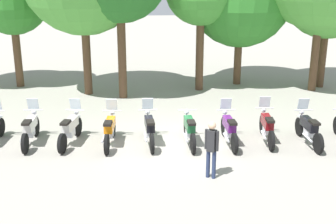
{
  "coord_description": "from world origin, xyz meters",
  "views": [
    {
      "loc": [
        -1.28,
        -13.75,
        5.52
      ],
      "look_at": [
        0.0,
        0.5,
        0.9
      ],
      "focal_mm": 48.5,
      "sensor_mm": 36.0,
      "label": 1
    }
  ],
  "objects_px": {
    "motorcycle_6": "(229,128)",
    "motorcycle_8": "(309,128)",
    "motorcycle_1": "(30,128)",
    "motorcycle_7": "(267,126)",
    "person_0": "(212,146)",
    "motorcycle_2": "(70,129)",
    "motorcycle_3": "(110,129)",
    "motorcycle_5": "(189,129)",
    "motorcycle_4": "(149,128)"
  },
  "relations": [
    {
      "from": "motorcycle_5",
      "to": "motorcycle_7",
      "type": "bearing_deg",
      "value": -89.96
    },
    {
      "from": "motorcycle_2",
      "to": "motorcycle_3",
      "type": "xyz_separation_m",
      "value": [
        1.27,
        -0.18,
        0.0
      ]
    },
    {
      "from": "motorcycle_4",
      "to": "motorcycle_7",
      "type": "height_order",
      "value": "same"
    },
    {
      "from": "motorcycle_6",
      "to": "motorcycle_2",
      "type": "bearing_deg",
      "value": 85.04
    },
    {
      "from": "motorcycle_4",
      "to": "person_0",
      "type": "bearing_deg",
      "value": -152.41
    },
    {
      "from": "motorcycle_6",
      "to": "motorcycle_5",
      "type": "bearing_deg",
      "value": 86.17
    },
    {
      "from": "motorcycle_5",
      "to": "motorcycle_8",
      "type": "distance_m",
      "value": 3.85
    },
    {
      "from": "motorcycle_6",
      "to": "motorcycle_7",
      "type": "xyz_separation_m",
      "value": [
        1.28,
        0.11,
        0.0
      ]
    },
    {
      "from": "motorcycle_5",
      "to": "motorcycle_8",
      "type": "height_order",
      "value": "motorcycle_8"
    },
    {
      "from": "motorcycle_4",
      "to": "motorcycle_5",
      "type": "distance_m",
      "value": 1.29
    },
    {
      "from": "motorcycle_1",
      "to": "motorcycle_8",
      "type": "height_order",
      "value": "same"
    },
    {
      "from": "person_0",
      "to": "motorcycle_5",
      "type": "bearing_deg",
      "value": -142.66
    },
    {
      "from": "motorcycle_1",
      "to": "motorcycle_7",
      "type": "xyz_separation_m",
      "value": [
        7.68,
        -0.46,
        0.0
      ]
    },
    {
      "from": "motorcycle_4",
      "to": "motorcycle_2",
      "type": "bearing_deg",
      "value": 83.08
    },
    {
      "from": "motorcycle_1",
      "to": "motorcycle_4",
      "type": "bearing_deg",
      "value": -93.08
    },
    {
      "from": "motorcycle_1",
      "to": "person_0",
      "type": "height_order",
      "value": "person_0"
    },
    {
      "from": "motorcycle_2",
      "to": "motorcycle_5",
      "type": "relative_size",
      "value": 0.99
    },
    {
      "from": "motorcycle_5",
      "to": "motorcycle_6",
      "type": "height_order",
      "value": "motorcycle_6"
    },
    {
      "from": "motorcycle_2",
      "to": "motorcycle_5",
      "type": "bearing_deg",
      "value": -83.16
    },
    {
      "from": "motorcycle_3",
      "to": "motorcycle_8",
      "type": "bearing_deg",
      "value": -88.81
    },
    {
      "from": "motorcycle_2",
      "to": "motorcycle_3",
      "type": "distance_m",
      "value": 1.29
    },
    {
      "from": "motorcycle_3",
      "to": "motorcycle_6",
      "type": "bearing_deg",
      "value": -88.21
    },
    {
      "from": "motorcycle_3",
      "to": "motorcycle_8",
      "type": "xyz_separation_m",
      "value": [
        6.39,
        -0.5,
        0.0
      ]
    },
    {
      "from": "motorcycle_4",
      "to": "motorcycle_8",
      "type": "relative_size",
      "value": 1.0
    },
    {
      "from": "motorcycle_7",
      "to": "motorcycle_8",
      "type": "xyz_separation_m",
      "value": [
        1.28,
        -0.35,
        0.0
      ]
    },
    {
      "from": "motorcycle_6",
      "to": "motorcycle_8",
      "type": "bearing_deg",
      "value": -95.4
    },
    {
      "from": "motorcycle_7",
      "to": "motorcycle_4",
      "type": "bearing_deg",
      "value": 94.16
    },
    {
      "from": "motorcycle_3",
      "to": "motorcycle_4",
      "type": "relative_size",
      "value": 1.0
    },
    {
      "from": "motorcycle_2",
      "to": "motorcycle_3",
      "type": "bearing_deg",
      "value": -85.9
    },
    {
      "from": "motorcycle_1",
      "to": "motorcycle_2",
      "type": "distance_m",
      "value": 1.29
    },
    {
      "from": "motorcycle_1",
      "to": "motorcycle_5",
      "type": "height_order",
      "value": "motorcycle_1"
    },
    {
      "from": "motorcycle_1",
      "to": "motorcycle_6",
      "type": "relative_size",
      "value": 1.0
    },
    {
      "from": "motorcycle_4",
      "to": "motorcycle_8",
      "type": "bearing_deg",
      "value": -97.6
    },
    {
      "from": "motorcycle_1",
      "to": "motorcycle_2",
      "type": "relative_size",
      "value": 1.01
    },
    {
      "from": "motorcycle_7",
      "to": "person_0",
      "type": "relative_size",
      "value": 1.35
    },
    {
      "from": "motorcycle_3",
      "to": "motorcycle_5",
      "type": "xyz_separation_m",
      "value": [
        2.55,
        -0.18,
        -0.01
      ]
    },
    {
      "from": "motorcycle_5",
      "to": "motorcycle_6",
      "type": "bearing_deg",
      "value": -94.25
    },
    {
      "from": "motorcycle_5",
      "to": "motorcycle_8",
      "type": "relative_size",
      "value": 1.0
    },
    {
      "from": "person_0",
      "to": "motorcycle_8",
      "type": "bearing_deg",
      "value": 153.05
    },
    {
      "from": "motorcycle_1",
      "to": "motorcycle_7",
      "type": "height_order",
      "value": "same"
    },
    {
      "from": "motorcycle_3",
      "to": "motorcycle_4",
      "type": "height_order",
      "value": "same"
    },
    {
      "from": "motorcycle_6",
      "to": "motorcycle_1",
      "type": "bearing_deg",
      "value": 84.94
    },
    {
      "from": "motorcycle_2",
      "to": "person_0",
      "type": "bearing_deg",
      "value": -113.0
    },
    {
      "from": "motorcycle_3",
      "to": "motorcycle_7",
      "type": "bearing_deg",
      "value": -86.04
    },
    {
      "from": "motorcycle_2",
      "to": "motorcycle_7",
      "type": "height_order",
      "value": "same"
    },
    {
      "from": "motorcycle_2",
      "to": "motorcycle_5",
      "type": "xyz_separation_m",
      "value": [
        3.83,
        -0.36,
        -0.01
      ]
    },
    {
      "from": "motorcycle_4",
      "to": "motorcycle_8",
      "type": "distance_m",
      "value": 5.14
    },
    {
      "from": "motorcycle_3",
      "to": "person_0",
      "type": "distance_m",
      "value": 3.91
    },
    {
      "from": "motorcycle_1",
      "to": "motorcycle_3",
      "type": "distance_m",
      "value": 2.58
    },
    {
      "from": "motorcycle_6",
      "to": "motorcycle_7",
      "type": "bearing_deg",
      "value": -85.26
    }
  ]
}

